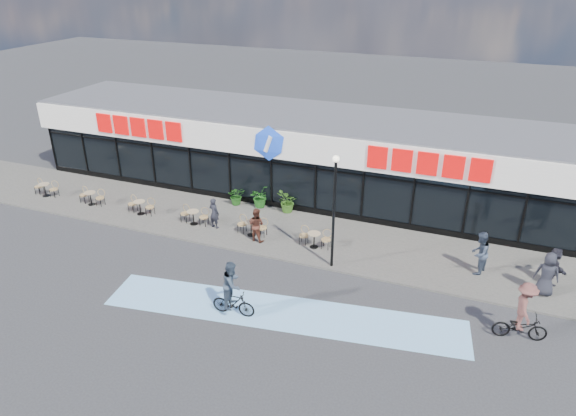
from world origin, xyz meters
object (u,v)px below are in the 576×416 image
Objects in this scene: pedestrian_b at (554,266)px; cyclist_b at (523,316)px; lamp_post at (334,203)px; patron_left at (214,213)px; potted_plant_right at (287,202)px; potted_plant_left at (259,196)px; pedestrian_c at (547,274)px; cyclist_a at (233,292)px; pedestrian_a at (480,253)px; potted_plant_mid at (237,195)px; bistro_set_0 at (46,188)px; patron_right at (256,225)px.

pedestrian_b is 0.70× the size of cyclist_b.
lamp_post is 7.06m from patron_left.
lamp_post is at bearing -48.77° from potted_plant_right.
potted_plant_right is 4.05m from patron_left.
potted_plant_left is 0.64× the size of pedestrian_c.
cyclist_a reaches higher than potted_plant_right.
potted_plant_mid is at bearing -82.47° from pedestrian_a.
patron_left is 0.69× the size of cyclist_b.
potted_plant_right is at bearing 64.80° from pedestrian_b.
pedestrian_b is at bearing -10.04° from potted_plant_right.
potted_plant_mid is 0.54× the size of pedestrian_a.
potted_plant_right is (13.69, 2.93, 0.14)m from bistro_set_0.
patron_right is (2.52, -0.46, 0.04)m from patron_left.
potted_plant_left is at bearing 14.25° from bistro_set_0.
cyclist_b is (10.15, 2.45, -0.04)m from cyclist_a.
patron_left reaches higher than potted_plant_mid.
cyclist_b is (11.65, -3.01, 0.05)m from patron_right.
potted_plant_mid is (-6.74, 4.24, -2.54)m from lamp_post.
bistro_set_0 is at bearing -165.75° from potted_plant_left.
potted_plant_left is 1.69m from potted_plant_right.
patron_right is at bearing 167.41° from lamp_post.
bistro_set_0 is at bearing 6.51° from patron_right.
lamp_post is 9.42m from pedestrian_b.
cyclist_a is (-2.53, -4.56, -2.13)m from lamp_post.
pedestrian_a is at bearing -11.12° from potted_plant_mid.
lamp_post is at bearing 164.52° from cyclist_b.
potted_plant_left is 0.71× the size of patron_right.
pedestrian_a is 2.68m from pedestrian_c.
patron_left is at bearing -86.19° from potted_plant_mid.
potted_plant_mid is 12.99m from pedestrian_a.
pedestrian_c is 3.28m from cyclist_b.
lamp_post is 8.20m from cyclist_b.
patron_right reaches higher than patron_left.
patron_left is 12.55m from pedestrian_a.
patron_right is (-4.03, 0.90, -2.22)m from lamp_post.
cyclist_a reaches higher than cyclist_b.
potted_plant_right is at bearing 97.95° from cyclist_a.
potted_plant_left is at bearing -96.31° from patron_left.
pedestrian_a reaches higher than potted_plant_left.
bistro_set_0 is 26.38m from pedestrian_b.
cyclist_a is at bearing 113.90° from patron_right.
potted_plant_right is 12.77m from pedestrian_c.
patron_left is 15.48m from pedestrian_b.
bistro_set_0 is 0.66× the size of cyclist_a.
pedestrian_a is 4.17m from cyclist_b.
lamp_post reaches higher than potted_plant_mid.
pedestrian_a is 0.83× the size of cyclist_a.
pedestrian_b is (15.65, -2.19, 0.29)m from potted_plant_mid.
cyclist_a is at bearing -82.05° from potted_plant_right.
cyclist_a is at bearing -21.65° from bistro_set_0.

